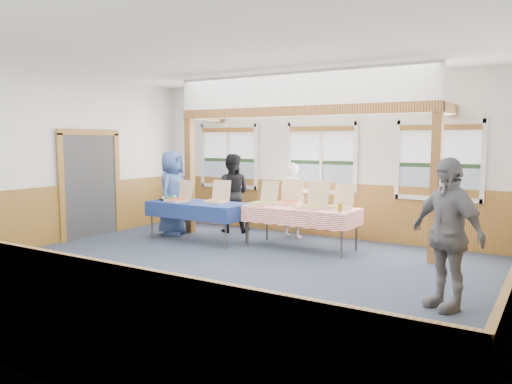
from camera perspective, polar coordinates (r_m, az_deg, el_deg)
floor at (r=7.52m, az=-3.75°, el=-9.22°), size 8.00×8.00×0.00m
ceiling at (r=7.36m, az=-3.93°, el=15.60°), size 8.00×8.00×0.00m
wall_back at (r=10.31m, az=7.59°, el=3.88°), size 8.00×0.00×8.00m
wall_left at (r=10.13m, az=-22.61°, el=3.44°), size 0.00×8.00×8.00m
wainscot_back at (r=10.38m, az=7.45°, el=-1.92°), size 7.98×0.05×1.10m
wainscot_left at (r=10.20m, az=-22.29°, el=-2.46°), size 0.05×6.98×1.10m
cased_opening at (r=10.68m, az=-18.44°, el=0.74°), size 0.06×1.30×2.10m
window_left at (r=11.41m, az=-3.12°, el=4.52°), size 1.56×0.10×1.46m
window_mid at (r=10.27m, az=7.49°, el=4.32°), size 1.56×0.10×1.46m
window_right at (r=9.55m, az=20.19°, el=3.88°), size 1.56×0.10×1.46m
post_left at (r=10.63m, az=-7.57°, el=1.78°), size 0.15×0.15×2.40m
post_right at (r=8.41m, az=19.81°, el=0.38°), size 0.15×0.15×2.40m
cross_beam at (r=9.24m, az=4.57°, el=9.20°), size 5.15×0.18×0.18m
table_left at (r=9.80m, az=-6.66°, el=-1.47°), size 1.99×0.88×0.76m
table_right at (r=9.07m, az=5.19°, el=-2.05°), size 2.21×1.55×0.76m
pizza_box_a at (r=9.95m, az=-8.82°, el=-0.71°), size 0.45×0.52×0.41m
pizza_box_b at (r=9.70m, az=-4.48°, el=-0.82°), size 0.44×0.52×0.42m
pizza_box_c at (r=9.33m, az=0.83°, el=-1.07°), size 0.46×0.53×0.43m
pizza_box_d at (r=9.39m, az=3.77°, el=-1.02°), size 0.50×0.58×0.47m
pizza_box_e at (r=8.88m, az=6.44°, el=-1.45°), size 0.48×0.56×0.47m
pizza_box_f at (r=8.91m, az=9.38°, el=-1.48°), size 0.47×0.55×0.44m
veggie_tray at (r=10.27m, az=-9.94°, el=-0.71°), size 0.40×0.40×0.09m
drink_glass at (r=8.48m, az=9.58°, el=-1.80°), size 0.07×0.07×0.15m
woman_white at (r=10.06m, az=4.20°, el=-0.96°), size 0.58×0.40×1.51m
woman_black at (r=10.65m, az=-2.82°, el=-0.13°), size 1.00×0.91×1.67m
man_blue at (r=10.48m, az=-9.57°, el=-0.07°), size 0.78×0.98×1.76m
person_grey at (r=6.20m, az=20.95°, el=-4.47°), size 1.11×0.94×1.78m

